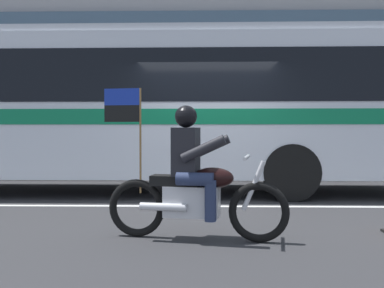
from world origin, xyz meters
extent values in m
plane|color=#2B2B2D|center=(0.00, 0.00, 0.00)|extent=(60.00, 60.00, 0.00)
cube|color=#B7B2A8|center=(0.00, 5.10, 0.07)|extent=(28.00, 3.80, 0.15)
cube|color=silver|center=(0.00, -0.60, 0.00)|extent=(26.60, 0.14, 0.01)
cube|color=#384C60|center=(0.00, 6.96, 4.63)|extent=(25.76, 0.10, 1.40)
cube|color=silver|center=(-1.97, 1.20, 1.73)|extent=(12.71, 2.67, 2.70)
cube|color=black|center=(-1.97, 1.20, 2.28)|extent=(11.69, 2.70, 0.96)
cube|color=#0F7247|center=(-1.97, 1.20, 1.53)|extent=(12.46, 2.70, 0.28)
cube|color=#ADB1BA|center=(-1.97, 1.20, 3.14)|extent=(12.45, 2.54, 0.16)
cylinder|color=black|center=(1.52, 0.02, 0.52)|extent=(1.04, 0.30, 1.04)
torus|color=black|center=(0.55, -3.00, 0.34)|extent=(0.70, 0.21, 0.69)
torus|color=black|center=(-0.88, -2.75, 0.34)|extent=(0.70, 0.21, 0.69)
cube|color=silver|center=(-0.21, -2.86, 0.44)|extent=(0.68, 0.39, 0.36)
ellipsoid|color=black|center=(0.03, -2.91, 0.72)|extent=(0.52, 0.36, 0.24)
cube|color=black|center=(-0.41, -2.83, 0.69)|extent=(0.60, 0.35, 0.12)
cylinder|color=silver|center=(0.49, -2.99, 0.65)|extent=(0.28, 0.10, 0.58)
cylinder|color=silver|center=(0.41, -2.97, 0.96)|extent=(0.15, 0.64, 0.04)
cylinder|color=silver|center=(-0.54, -2.97, 0.39)|extent=(0.56, 0.18, 0.09)
cube|color=black|center=(-0.28, -2.85, 1.02)|extent=(0.34, 0.40, 0.56)
sphere|color=black|center=(-0.28, -2.85, 1.44)|extent=(0.26, 0.26, 0.26)
cylinder|color=#232D4C|center=(-0.11, -2.70, 0.72)|extent=(0.44, 0.22, 0.15)
cylinder|color=#232D4C|center=(0.06, -2.73, 0.48)|extent=(0.13, 0.13, 0.46)
cylinder|color=#232D4C|center=(-0.17, -3.05, 0.72)|extent=(0.44, 0.22, 0.15)
cylinder|color=#232D4C|center=(0.00, -3.08, 0.48)|extent=(0.13, 0.13, 0.46)
cylinder|color=black|center=(-0.01, -2.70, 1.06)|extent=(0.53, 0.20, 0.32)
cylinder|color=black|center=(-0.08, -3.09, 1.06)|extent=(0.53, 0.20, 0.32)
cylinder|color=olive|center=(-0.83, -2.76, 1.15)|extent=(0.02, 0.02, 1.25)
cube|color=#1933A5|center=(-1.05, -2.72, 1.68)|extent=(0.44, 0.10, 0.20)
cube|color=black|center=(-1.05, -2.72, 1.47)|extent=(0.44, 0.10, 0.20)
cylinder|color=red|center=(0.35, 4.27, 0.44)|extent=(0.22, 0.22, 0.58)
sphere|color=red|center=(0.35, 4.27, 0.80)|extent=(0.20, 0.20, 0.20)
cylinder|color=red|center=(0.35, 4.13, 0.47)|extent=(0.09, 0.10, 0.09)
camera|label=1|loc=(-0.09, -7.99, 1.26)|focal=41.27mm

